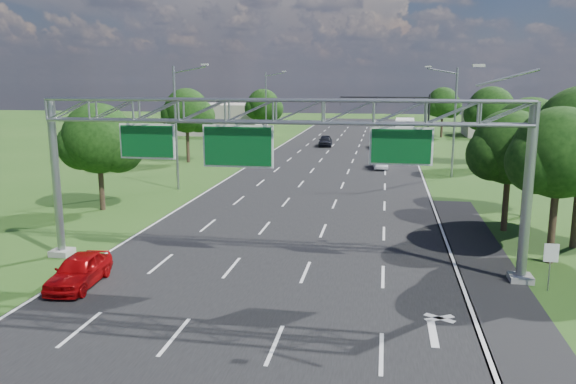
% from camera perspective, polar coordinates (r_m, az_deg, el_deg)
% --- Properties ---
extents(ground, '(220.00, 220.00, 0.00)m').
position_cam_1_polar(ground, '(44.63, 2.85, -0.21)').
color(ground, '#244B16').
rests_on(ground, ground).
extents(road, '(18.00, 180.00, 0.02)m').
position_cam_1_polar(road, '(44.63, 2.85, -0.21)').
color(road, black).
rests_on(road, ground).
extents(road_flare, '(3.00, 30.00, 0.02)m').
position_cam_1_polar(road_flare, '(29.24, 19.18, -7.06)').
color(road_flare, black).
rests_on(road_flare, ground).
extents(sign_gantry, '(23.50, 1.00, 9.56)m').
position_cam_1_polar(sign_gantry, '(25.97, -1.19, 6.88)').
color(sign_gantry, gray).
rests_on(sign_gantry, ground).
extents(regulatory_sign, '(0.60, 0.08, 2.10)m').
position_cam_1_polar(regulatory_sign, '(26.46, 25.14, -6.01)').
color(regulatory_sign, gray).
rests_on(regulatory_sign, ground).
extents(traffic_signal, '(12.21, 0.24, 7.00)m').
position_cam_1_polar(traffic_signal, '(78.53, 11.56, 8.36)').
color(traffic_signal, black).
rests_on(traffic_signal, ground).
extents(streetlight_l_near, '(2.97, 0.22, 10.16)m').
position_cam_1_polar(streetlight_l_near, '(46.59, -11.12, 7.01)').
color(streetlight_l_near, gray).
rests_on(streetlight_l_near, ground).
extents(streetlight_l_far, '(2.97, 0.22, 10.16)m').
position_cam_1_polar(streetlight_l_far, '(80.22, -2.12, 8.93)').
color(streetlight_l_far, gray).
rests_on(streetlight_l_far, ground).
extents(streetlight_r_mid, '(2.97, 0.22, 10.16)m').
position_cam_1_polar(streetlight_r_mid, '(53.85, 16.38, 7.32)').
color(streetlight_r_mid, gray).
rests_on(streetlight_r_mid, ground).
extents(tree_cluster_right, '(9.91, 14.60, 8.68)m').
position_cam_1_polar(tree_cluster_right, '(34.15, 26.03, 4.14)').
color(tree_cluster_right, '#2D2116').
rests_on(tree_cluster_right, ground).
extents(tree_verge_la, '(5.76, 4.80, 7.40)m').
position_cam_1_polar(tree_verge_la, '(40.53, -18.57, 4.86)').
color(tree_verge_la, '#2D2116').
rests_on(tree_verge_la, ground).
extents(tree_verge_lb, '(5.76, 4.80, 8.06)m').
position_cam_1_polar(tree_verge_lb, '(62.28, -10.18, 7.92)').
color(tree_verge_lb, '#2D2116').
rests_on(tree_verge_lb, ground).
extents(tree_verge_lc, '(5.76, 4.80, 7.62)m').
position_cam_1_polar(tree_verge_lc, '(85.50, -2.49, 8.67)').
color(tree_verge_lc, '#2D2116').
rests_on(tree_verge_lc, ground).
extents(tree_verge_rd, '(5.76, 4.80, 8.28)m').
position_cam_1_polar(tree_verge_rd, '(62.48, 19.96, 7.64)').
color(tree_verge_rd, '#2D2116').
rests_on(tree_verge_rd, ground).
extents(tree_verge_re, '(5.76, 4.80, 7.84)m').
position_cam_1_polar(tree_verge_re, '(91.95, 15.50, 8.59)').
color(tree_verge_re, '#2D2116').
rests_on(tree_verge_re, ground).
extents(building_left, '(14.00, 10.00, 5.00)m').
position_cam_1_polar(building_left, '(95.61, -6.81, 7.39)').
color(building_left, '#B0A294').
rests_on(building_left, ground).
extents(building_right, '(12.00, 9.00, 4.00)m').
position_cam_1_polar(building_right, '(97.47, 21.03, 6.50)').
color(building_right, '#B0A294').
rests_on(building_right, ground).
extents(red_coupe, '(2.00, 4.28, 1.42)m').
position_cam_1_polar(red_coupe, '(26.44, -20.46, -7.47)').
color(red_coupe, '#A6070A').
rests_on(red_coupe, ground).
extents(car_queue_b, '(2.70, 4.83, 1.28)m').
position_cam_1_polar(car_queue_b, '(75.54, 9.24, 4.88)').
color(car_queue_b, black).
rests_on(car_queue_b, ground).
extents(car_queue_c, '(2.04, 4.51, 1.50)m').
position_cam_1_polar(car_queue_c, '(77.13, 3.82, 5.22)').
color(car_queue_c, black).
rests_on(car_queue_c, ground).
extents(car_queue_d, '(1.63, 4.02, 1.30)m').
position_cam_1_polar(car_queue_d, '(58.25, 9.36, 3.01)').
color(car_queue_d, white).
rests_on(car_queue_d, ground).
extents(box_truck, '(2.82, 9.05, 3.40)m').
position_cam_1_polar(box_truck, '(82.09, 11.77, 5.99)').
color(box_truck, white).
rests_on(box_truck, ground).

